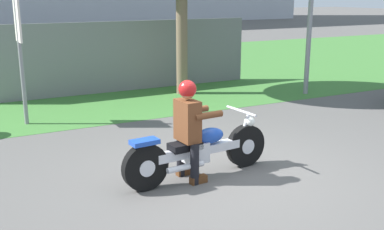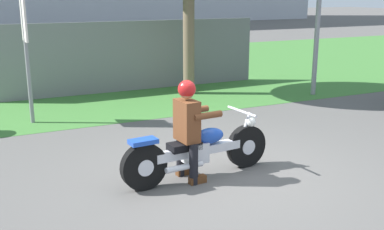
% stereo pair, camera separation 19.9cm
% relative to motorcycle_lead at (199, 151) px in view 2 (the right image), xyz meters
% --- Properties ---
extents(ground, '(120.00, 120.00, 0.00)m').
position_rel_motorcycle_lead_xyz_m(ground, '(0.38, -0.12, -0.39)').
color(ground, '#565451').
extents(grass_verge, '(60.00, 12.00, 0.01)m').
position_rel_motorcycle_lead_xyz_m(grass_verge, '(0.38, 9.15, -0.38)').
color(grass_verge, '#3D7533').
rests_on(grass_verge, ground).
extents(motorcycle_lead, '(2.28, 0.66, 0.87)m').
position_rel_motorcycle_lead_xyz_m(motorcycle_lead, '(0.00, 0.00, 0.00)').
color(motorcycle_lead, black).
rests_on(motorcycle_lead, ground).
extents(rider_lead, '(0.57, 0.49, 1.39)m').
position_rel_motorcycle_lead_xyz_m(rider_lead, '(-0.17, -0.01, 0.43)').
color(rider_lead, black).
rests_on(rider_lead, ground).
extents(sign_banner, '(0.08, 0.60, 2.60)m').
position_rel_motorcycle_lead_xyz_m(sign_banner, '(-1.71, 3.96, 1.34)').
color(sign_banner, gray).
rests_on(sign_banner, ground).
extents(fence_segment, '(7.00, 0.06, 1.80)m').
position_rel_motorcycle_lead_xyz_m(fence_segment, '(1.18, 6.13, 0.51)').
color(fence_segment, slate).
rests_on(fence_segment, ground).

